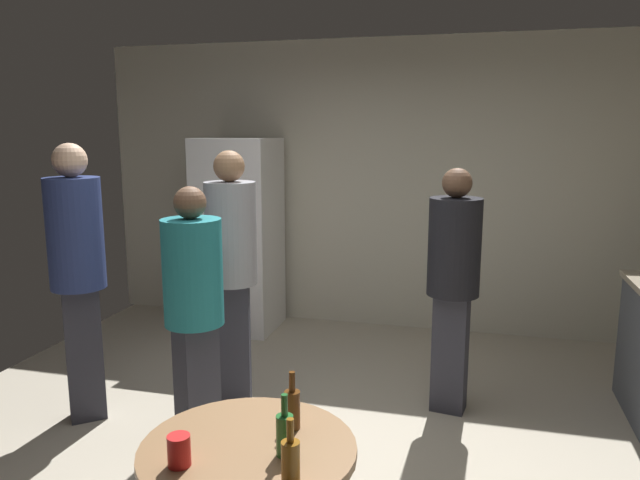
{
  "coord_description": "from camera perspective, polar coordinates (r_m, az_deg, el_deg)",
  "views": [
    {
      "loc": [
        0.94,
        -2.96,
        1.87
      ],
      "look_at": [
        0.03,
        0.55,
        1.2
      ],
      "focal_mm": 33.5,
      "sensor_mm": 36.0,
      "label": 1
    }
  ],
  "objects": [
    {
      "name": "ground_plane",
      "position": [
        3.65,
        -2.8,
        -21.33
      ],
      "size": [
        5.2,
        5.2,
        0.1
      ],
      "primitive_type": "cube",
      "color": "#B2A893"
    },
    {
      "name": "wall_back",
      "position": [
        5.69,
        5.03,
        5.16
      ],
      "size": [
        5.32,
        0.06,
        2.7
      ],
      "primitive_type": "cube",
      "color": "beige",
      "rests_on": "ground_plane"
    },
    {
      "name": "refrigerator",
      "position": [
        5.66,
        -7.75,
        0.48
      ],
      "size": [
        0.7,
        0.68,
        1.8
      ],
      "color": "white",
      "rests_on": "ground_plane"
    },
    {
      "name": "foreground_table",
      "position": [
        2.38,
        -6.83,
        -21.11
      ],
      "size": [
        0.8,
        0.8,
        0.73
      ],
      "color": "olive",
      "rests_on": "ground_plane"
    },
    {
      "name": "beer_bottle_amber",
      "position": [
        2.06,
        -2.83,
        -20.33
      ],
      "size": [
        0.06,
        0.06,
        0.23
      ],
      "color": "#8C5919",
      "rests_on": "foreground_table"
    },
    {
      "name": "beer_bottle_brown",
      "position": [
        2.39,
        -2.67,
        -15.71
      ],
      "size": [
        0.06,
        0.06,
        0.23
      ],
      "color": "#593314",
      "rests_on": "foreground_table"
    },
    {
      "name": "beer_bottle_green",
      "position": [
        2.21,
        -3.39,
        -17.95
      ],
      "size": [
        0.06,
        0.06,
        0.23
      ],
      "color": "#26662D",
      "rests_on": "foreground_table"
    },
    {
      "name": "plastic_cup_red",
      "position": [
        2.22,
        -13.24,
        -19.0
      ],
      "size": [
        0.08,
        0.08,
        0.11
      ],
      "primitive_type": "cylinder",
      "color": "red",
      "rests_on": "foreground_table"
    },
    {
      "name": "person_in_gray_shirt",
      "position": [
        4.02,
        -8.44,
        -1.84
      ],
      "size": [
        0.42,
        0.42,
        1.74
      ],
      "rotation": [
        0.0,
        0.0,
        -1.27
      ],
      "color": "#2D2D38",
      "rests_on": "ground_plane"
    },
    {
      "name": "person_in_navy_shirt",
      "position": [
        4.06,
        -22.17,
        -1.89
      ],
      "size": [
        0.48,
        0.48,
        1.79
      ],
      "rotation": [
        0.0,
        0.0,
        -0.87
      ],
      "color": "#2D2D38",
      "rests_on": "ground_plane"
    },
    {
      "name": "person_in_teal_shirt",
      "position": [
        3.51,
        -11.96,
        -5.66
      ],
      "size": [
        0.47,
        0.47,
        1.57
      ],
      "rotation": [
        0.0,
        0.0,
        -0.58
      ],
      "color": "#2D2D38",
      "rests_on": "ground_plane"
    },
    {
      "name": "person_in_black_shirt",
      "position": [
        3.99,
        12.62,
        -3.05
      ],
      "size": [
        0.39,
        0.39,
        1.64
      ],
      "rotation": [
        0.0,
        0.0,
        -1.73
      ],
      "color": "#2D2D38",
      "rests_on": "ground_plane"
    }
  ]
}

